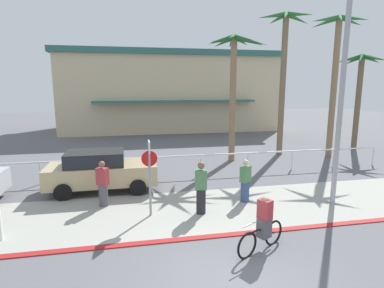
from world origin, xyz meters
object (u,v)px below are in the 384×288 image
object	(u,v)px
palm_tree_4	(360,76)
pedestrian_2	(245,183)
cyclist_black_0	(263,225)
pedestrian_0	(103,186)
pedestrian_1	(201,190)
car_tan_1	(101,170)
palm_tree_2	(284,55)
palm_tree_3	(336,56)
stop_sign_bike_lane	(150,168)
palm_tree_1	(234,63)
streetlight_curb	(347,87)

from	to	relation	value
palm_tree_4	pedestrian_2	distance (m)	14.30
cyclist_black_0	pedestrian_2	xyz separation A→B (m)	(0.81, 3.40, 0.06)
pedestrian_0	pedestrian_1	world-z (taller)	pedestrian_1
car_tan_1	cyclist_black_0	size ratio (longest dim) A/B	2.69
palm_tree_2	pedestrian_1	size ratio (longest dim) A/B	4.76
pedestrian_2	pedestrian_0	bearing A→B (deg)	173.47
palm_tree_3	pedestrian_0	distance (m)	15.35
palm_tree_4	cyclist_black_0	bearing A→B (deg)	-136.07
car_tan_1	cyclist_black_0	world-z (taller)	car_tan_1
stop_sign_bike_lane	pedestrian_2	bearing A→B (deg)	9.31
palm_tree_4	pedestrian_1	size ratio (longest dim) A/B	3.53
pedestrian_2	stop_sign_bike_lane	bearing A→B (deg)	-170.69
palm_tree_4	pedestrian_1	distance (m)	16.16
stop_sign_bike_lane	pedestrian_0	xyz separation A→B (m)	(-1.61, 1.18, -0.89)
palm_tree_1	palm_tree_4	distance (m)	9.52
car_tan_1	pedestrian_2	distance (m)	5.91
palm_tree_3	pedestrian_2	world-z (taller)	palm_tree_3
pedestrian_0	palm_tree_4	bearing A→B (deg)	24.60
stop_sign_bike_lane	palm_tree_1	xyz separation A→B (m)	(5.25, 7.03, 3.89)
palm_tree_2	cyclist_black_0	bearing A→B (deg)	-118.93
palm_tree_2	car_tan_1	xyz separation A→B (m)	(-10.61, -5.08, -5.32)
palm_tree_1	pedestrian_1	world-z (taller)	palm_tree_1
palm_tree_1	palm_tree_3	distance (m)	6.33
palm_tree_2	palm_tree_4	size ratio (longest dim) A/B	1.35
palm_tree_3	palm_tree_4	world-z (taller)	palm_tree_3
streetlight_curb	pedestrian_1	size ratio (longest dim) A/B	4.11
streetlight_curb	pedestrian_2	xyz separation A→B (m)	(-3.16, 1.02, -3.52)
streetlight_curb	stop_sign_bike_lane	bearing A→B (deg)	176.29
stop_sign_bike_lane	palm_tree_1	distance (m)	9.60
stop_sign_bike_lane	pedestrian_2	xyz separation A→B (m)	(3.57, 0.59, -0.92)
pedestrian_0	stop_sign_bike_lane	bearing A→B (deg)	-36.18
car_tan_1	pedestrian_0	size ratio (longest dim) A/B	2.60
palm_tree_4	pedestrian_2	xyz separation A→B (m)	(-11.06, -8.03, -4.21)
palm_tree_1	cyclist_black_0	bearing A→B (deg)	-104.20
car_tan_1	streetlight_curb	bearing A→B (deg)	-21.89
palm_tree_3	pedestrian_1	distance (m)	13.27
streetlight_curb	pedestrian_0	bearing A→B (deg)	169.04
pedestrian_0	pedestrian_2	distance (m)	5.21
palm_tree_4	pedestrian_1	xyz separation A→B (m)	(-12.93, -8.78, -4.11)
palm_tree_1	pedestrian_2	bearing A→B (deg)	-104.65
car_tan_1	pedestrian_1	bearing A→B (deg)	-41.92
pedestrian_1	palm_tree_3	bearing A→B (deg)	36.11
car_tan_1	pedestrian_1	distance (m)	4.73
palm_tree_1	streetlight_curb	bearing A→B (deg)	-78.84
palm_tree_1	pedestrian_0	bearing A→B (deg)	-139.55
pedestrian_2	pedestrian_1	bearing A→B (deg)	-158.19
pedestrian_1	pedestrian_2	xyz separation A→B (m)	(1.87, 0.75, -0.10)
car_tan_1	palm_tree_2	bearing A→B (deg)	25.60
palm_tree_4	pedestrian_0	size ratio (longest dim) A/B	3.80
palm_tree_1	palm_tree_2	size ratio (longest dim) A/B	0.82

